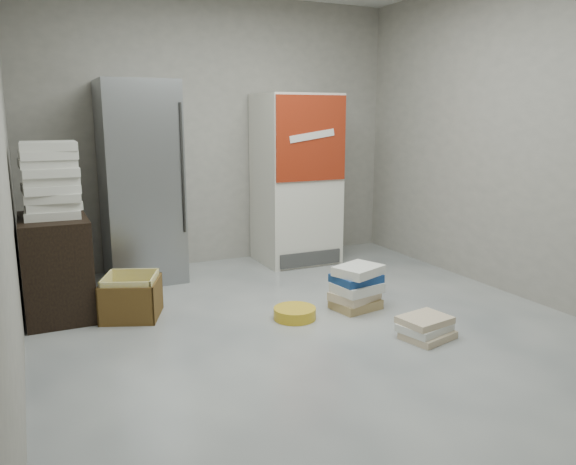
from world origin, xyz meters
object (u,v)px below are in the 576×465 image
(steel_fridge, at_px, (141,182))
(phonebook_stack_main, at_px, (356,287))
(coke_cooler, at_px, (296,179))
(wood_shelf, at_px, (56,266))
(cardboard_box, at_px, (131,300))

(steel_fridge, height_order, phonebook_stack_main, steel_fridge)
(coke_cooler, xyz_separation_m, wood_shelf, (-2.48, -0.72, -0.50))
(wood_shelf, xyz_separation_m, cardboard_box, (0.52, -0.32, -0.26))
(phonebook_stack_main, bearing_deg, wood_shelf, 142.87)
(phonebook_stack_main, bearing_deg, coke_cooler, 66.90)
(coke_cooler, bearing_deg, steel_fridge, 179.82)
(steel_fridge, bearing_deg, phonebook_stack_main, -49.51)
(phonebook_stack_main, distance_m, cardboard_box, 1.82)
(wood_shelf, bearing_deg, steel_fridge, 41.31)
(coke_cooler, distance_m, phonebook_stack_main, 1.81)
(phonebook_stack_main, height_order, cardboard_box, phonebook_stack_main)
(wood_shelf, distance_m, cardboard_box, 0.66)
(coke_cooler, bearing_deg, phonebook_stack_main, -98.32)
(wood_shelf, distance_m, phonebook_stack_main, 2.43)
(coke_cooler, relative_size, wood_shelf, 2.25)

